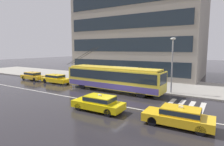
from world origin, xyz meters
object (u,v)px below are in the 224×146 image
at_px(taxi_oncoming_far, 179,116).
at_px(taxi_queued_behind_bus, 56,78).
at_px(bus_shelter, 123,72).
at_px(street_lamp, 172,60).
at_px(trolleybus, 113,78).
at_px(taxi_oncoming_near, 99,102).
at_px(pedestrian_at_shelter, 100,71).
at_px(taxi_far_behind, 33,76).
at_px(pedestrian_approaching_curb, 132,74).

xyz_separation_m(taxi_oncoming_far, taxi_queued_behind_bus, (-18.94, 6.78, 0.00)).
bearing_deg(bus_shelter, taxi_queued_behind_bus, -160.12).
bearing_deg(street_lamp, trolleybus, -160.77).
height_order(taxi_queued_behind_bus, taxi_oncoming_near, same).
distance_m(taxi_oncoming_far, bus_shelter, 13.98).
bearing_deg(trolleybus, pedestrian_at_shelter, 139.38).
distance_m(taxi_far_behind, street_lamp, 21.97).
distance_m(taxi_queued_behind_bus, taxi_oncoming_near, 14.47).
height_order(taxi_oncoming_far, bus_shelter, bus_shelter).
xyz_separation_m(pedestrian_at_shelter, pedestrian_approaching_curb, (5.79, -0.90, 0.00)).
xyz_separation_m(taxi_queued_behind_bus, street_lamp, (16.26, 2.08, 3.10)).
xyz_separation_m(pedestrian_at_shelter, street_lamp, (11.19, -2.00, 2.07)).
bearing_deg(pedestrian_approaching_curb, pedestrian_at_shelter, 171.12).
bearing_deg(street_lamp, bus_shelter, 168.83).
distance_m(taxi_far_behind, bus_shelter, 15.30).
xyz_separation_m(bus_shelter, pedestrian_approaching_curb, (1.40, -0.24, -0.22)).
distance_m(taxi_oncoming_near, pedestrian_at_shelter, 13.46).
xyz_separation_m(taxi_oncoming_near, pedestrian_at_shelter, (-7.61, 11.05, 1.03)).
distance_m(taxi_far_behind, pedestrian_at_shelter, 11.28).
relative_size(trolleybus, taxi_oncoming_near, 3.09).
xyz_separation_m(trolleybus, pedestrian_approaching_curb, (0.90, 3.29, 0.15)).
height_order(taxi_oncoming_far, taxi_queued_behind_bus, same).
xyz_separation_m(taxi_queued_behind_bus, bus_shelter, (9.47, 3.42, 1.25)).
relative_size(taxi_far_behind, taxi_oncoming_near, 1.03).
distance_m(taxi_queued_behind_bus, street_lamp, 16.68).
bearing_deg(pedestrian_approaching_curb, taxi_far_behind, -168.99).
distance_m(taxi_oncoming_far, pedestrian_at_shelter, 17.65).
height_order(pedestrian_at_shelter, pedestrian_approaching_curb, pedestrian_at_shelter).
bearing_deg(taxi_queued_behind_bus, taxi_oncoming_near, -28.79).
relative_size(taxi_oncoming_near, street_lamp, 0.71).
bearing_deg(taxi_queued_behind_bus, trolleybus, -0.64).
height_order(pedestrian_at_shelter, street_lamp, street_lamp).
bearing_deg(bus_shelter, taxi_oncoming_far, -47.16).
distance_m(taxi_queued_behind_bus, pedestrian_at_shelter, 6.59).
xyz_separation_m(taxi_oncoming_far, bus_shelter, (-9.47, 10.21, 1.26)).
bearing_deg(bus_shelter, pedestrian_approaching_curb, -9.91).
relative_size(taxi_oncoming_far, street_lamp, 0.73).
relative_size(bus_shelter, pedestrian_approaching_curb, 1.89).
bearing_deg(pedestrian_approaching_curb, street_lamp, -11.50).
height_order(taxi_oncoming_far, taxi_oncoming_near, same).
xyz_separation_m(taxi_queued_behind_bus, pedestrian_at_shelter, (5.07, 4.09, 1.03)).
xyz_separation_m(taxi_oncoming_near, bus_shelter, (-3.21, 10.39, 1.26)).
relative_size(trolleybus, taxi_oncoming_far, 3.01).
height_order(taxi_far_behind, pedestrian_approaching_curb, pedestrian_approaching_curb).
bearing_deg(bus_shelter, taxi_far_behind, -167.09).
height_order(taxi_queued_behind_bus, pedestrian_approaching_curb, pedestrian_approaching_curb).
distance_m(pedestrian_approaching_curb, street_lamp, 5.88).
bearing_deg(pedestrian_at_shelter, taxi_oncoming_far, -38.09).
bearing_deg(street_lamp, taxi_queued_behind_bus, -172.70).
bearing_deg(bus_shelter, street_lamp, -11.17).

